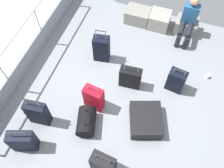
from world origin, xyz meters
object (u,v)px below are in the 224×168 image
at_px(passenger_seated, 189,19).
at_px(suitcase_7, 38,113).
at_px(paper_cup, 208,76).
at_px(cargo_crate_2, 186,26).
at_px(suitcase_2, 103,164).
at_px(suitcase_0, 94,98).
at_px(suitcase_1, 23,141).
at_px(suitcase_6, 146,120).
at_px(suitcase_5, 130,78).
at_px(cargo_crate_0, 138,15).
at_px(suitcase_4, 102,49).
at_px(duffel_bag, 86,122).
at_px(cargo_crate_1, 159,20).
at_px(suitcase_3, 176,81).

xyz_separation_m(passenger_seated, suitcase_7, (-2.20, -3.12, -0.22)).
bearing_deg(paper_cup, cargo_crate_2, 121.24).
bearing_deg(suitcase_2, suitcase_0, 118.66).
height_order(suitcase_1, suitcase_6, suitcase_1).
bearing_deg(suitcase_5, suitcase_2, -87.56).
relative_size(cargo_crate_0, suitcase_7, 0.73).
relative_size(suitcase_4, suitcase_5, 1.34).
xyz_separation_m(suitcase_2, suitcase_7, (-1.46, 0.44, 0.07)).
bearing_deg(suitcase_6, suitcase_2, -113.87).
relative_size(cargo_crate_0, suitcase_4, 0.70).
relative_size(cargo_crate_0, suitcase_0, 0.85).
xyz_separation_m(suitcase_2, duffel_bag, (-0.58, 0.64, -0.08)).
xyz_separation_m(suitcase_0, suitcase_7, (-0.86, -0.65, 0.02)).
height_order(suitcase_4, suitcase_6, suitcase_4).
height_order(cargo_crate_1, suitcase_3, suitcase_3).
relative_size(suitcase_1, suitcase_4, 0.79).
bearing_deg(cargo_crate_2, paper_cup, -58.76).
xyz_separation_m(passenger_seated, suitcase_6, (-0.27, -2.50, -0.41)).
xyz_separation_m(suitcase_4, suitcase_6, (1.35, -1.21, -0.20)).
xyz_separation_m(suitcase_0, paper_cup, (2.07, 1.44, -0.26)).
bearing_deg(suitcase_1, cargo_crate_2, 60.12).
xyz_separation_m(passenger_seated, suitcase_5, (-0.82, -1.75, -0.28)).
distance_m(cargo_crate_1, suitcase_7, 3.59).
bearing_deg(passenger_seated, cargo_crate_0, 174.35).
height_order(cargo_crate_2, suitcase_0, suitcase_0).
distance_m(suitcase_0, suitcase_5, 0.88).
relative_size(cargo_crate_0, passenger_seated, 0.59).
distance_m(passenger_seated, paper_cup, 1.35).
bearing_deg(suitcase_3, suitcase_0, -146.37).
height_order(cargo_crate_0, duffel_bag, duffel_bag).
xyz_separation_m(suitcase_1, suitcase_6, (1.94, 1.17, -0.15)).
bearing_deg(cargo_crate_0, cargo_crate_2, 2.78).
xyz_separation_m(suitcase_2, suitcase_5, (-0.08, 1.81, 0.01)).
bearing_deg(suitcase_1, cargo_crate_0, 75.06).
bearing_deg(suitcase_7, suitcase_0, 36.88).
height_order(cargo_crate_0, suitcase_0, suitcase_0).
height_order(suitcase_0, suitcase_4, suitcase_4).
relative_size(suitcase_5, duffel_bag, 1.09).
distance_m(passenger_seated, duffel_bag, 3.23).
bearing_deg(suitcase_3, suitcase_1, -136.91).
bearing_deg(suitcase_0, cargo_crate_1, 75.16).
distance_m(suitcase_5, suitcase_6, 0.93).
height_order(cargo_crate_1, suitcase_4, suitcase_4).
relative_size(passenger_seated, suitcase_0, 1.45).
bearing_deg(suitcase_4, duffel_bag, -79.47).
height_order(suitcase_0, suitcase_6, suitcase_0).
bearing_deg(duffel_bag, cargo_crate_2, 66.96).
height_order(cargo_crate_2, suitcase_7, suitcase_7).
xyz_separation_m(suitcase_3, duffel_bag, (-1.40, -1.40, -0.10)).
distance_m(cargo_crate_0, duffel_bag, 3.04).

